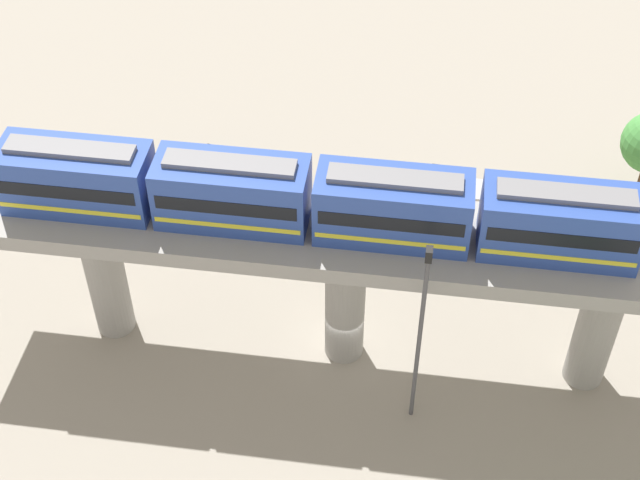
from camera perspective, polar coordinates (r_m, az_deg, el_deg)
The scene contains 7 objects.
ground_plane at distance 47.14m, azimuth 1.45°, elevation -6.60°, with size 120.00×120.00×0.00m, color gray.
viaduct at distance 42.38m, azimuth 1.60°, elevation -1.13°, with size 5.20×35.80×8.24m.
train at distance 40.19m, azimuth -0.49°, elevation 2.47°, with size 2.64×27.45×3.24m.
parked_car_silver at distance 54.96m, azimuth 7.69°, elevation 3.12°, with size 2.03×4.29×1.76m.
parked_car_orange at distance 53.61m, azimuth 14.04°, elevation 0.72°, with size 2.15×4.34×1.76m.
parked_car_blue at distance 56.08m, azimuth -6.13°, elevation 4.28°, with size 2.69×4.50×1.76m.
signal_post at distance 40.31m, azimuth 6.08°, elevation -5.48°, with size 0.44×0.28×10.84m.
Camera 1 is at (29.63, 2.95, 36.55)m, focal length 52.93 mm.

